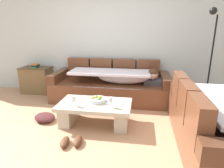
{
  "coord_description": "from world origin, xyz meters",
  "views": [
    {
      "loc": [
        0.9,
        -2.45,
        1.6
      ],
      "look_at": [
        0.36,
        1.02,
        0.55
      ],
      "focal_mm": 30.99,
      "sensor_mm": 36.0,
      "label": 1
    }
  ],
  "objects_px": {
    "coffee_table": "(95,111)",
    "crumpled_garment": "(45,117)",
    "wine_glass_near_left": "(74,99)",
    "side_cabinet": "(37,80)",
    "couch_near_window": "(213,125)",
    "book_stack_on_cabinet": "(35,66)",
    "open_magazine": "(115,102)",
    "fruit_bowl": "(97,100)",
    "pair_of_shoes": "(71,142)",
    "wine_glass_near_right": "(110,100)",
    "couch_along_wall": "(112,86)",
    "floor_lamp": "(210,52)"
  },
  "relations": [
    {
      "from": "wine_glass_near_right",
      "to": "floor_lamp",
      "type": "xyz_separation_m",
      "value": [
        1.8,
        1.37,
        0.62
      ]
    },
    {
      "from": "couch_along_wall",
      "to": "fruit_bowl",
      "type": "bearing_deg",
      "value": -94.11
    },
    {
      "from": "pair_of_shoes",
      "to": "wine_glass_near_right",
      "type": "bearing_deg",
      "value": 47.55
    },
    {
      "from": "couch_near_window",
      "to": "pair_of_shoes",
      "type": "bearing_deg",
      "value": 97.49
    },
    {
      "from": "wine_glass_near_left",
      "to": "fruit_bowl",
      "type": "bearing_deg",
      "value": 32.94
    },
    {
      "from": "coffee_table",
      "to": "open_magazine",
      "type": "bearing_deg",
      "value": 11.88
    },
    {
      "from": "couch_near_window",
      "to": "pair_of_shoes",
      "type": "relative_size",
      "value": 6.01
    },
    {
      "from": "book_stack_on_cabinet",
      "to": "crumpled_garment",
      "type": "xyz_separation_m",
      "value": [
        0.91,
        -1.42,
        -0.62
      ]
    },
    {
      "from": "couch_near_window",
      "to": "coffee_table",
      "type": "bearing_deg",
      "value": 77.12
    },
    {
      "from": "couch_near_window",
      "to": "wine_glass_near_right",
      "type": "xyz_separation_m",
      "value": [
        -1.44,
        0.26,
        0.16
      ]
    },
    {
      "from": "couch_near_window",
      "to": "book_stack_on_cabinet",
      "type": "xyz_separation_m",
      "value": [
        -3.54,
        1.79,
        0.35
      ]
    },
    {
      "from": "open_magazine",
      "to": "side_cabinet",
      "type": "bearing_deg",
      "value": 161.0
    },
    {
      "from": "open_magazine",
      "to": "side_cabinet",
      "type": "relative_size",
      "value": 0.39
    },
    {
      "from": "fruit_bowl",
      "to": "crumpled_garment",
      "type": "relative_size",
      "value": 0.7
    },
    {
      "from": "wine_glass_near_right",
      "to": "coffee_table",
      "type": "bearing_deg",
      "value": 155.16
    },
    {
      "from": "side_cabinet",
      "to": "book_stack_on_cabinet",
      "type": "relative_size",
      "value": 3.26
    },
    {
      "from": "pair_of_shoes",
      "to": "crumpled_garment",
      "type": "height_order",
      "value": "crumpled_garment"
    },
    {
      "from": "couch_near_window",
      "to": "coffee_table",
      "type": "distance_m",
      "value": 1.77
    },
    {
      "from": "couch_near_window",
      "to": "wine_glass_near_right",
      "type": "distance_m",
      "value": 1.47
    },
    {
      "from": "book_stack_on_cabinet",
      "to": "crumpled_garment",
      "type": "bearing_deg",
      "value": -57.2
    },
    {
      "from": "coffee_table",
      "to": "wine_glass_near_left",
      "type": "xyz_separation_m",
      "value": [
        -0.3,
        -0.16,
        0.26
      ]
    },
    {
      "from": "coffee_table",
      "to": "crumpled_garment",
      "type": "relative_size",
      "value": 3.0
    },
    {
      "from": "side_cabinet",
      "to": "crumpled_garment",
      "type": "xyz_separation_m",
      "value": [
        0.92,
        -1.42,
        -0.26
      ]
    },
    {
      "from": "open_magazine",
      "to": "floor_lamp",
      "type": "xyz_separation_m",
      "value": [
        1.75,
        1.17,
        0.73
      ]
    },
    {
      "from": "fruit_bowl",
      "to": "book_stack_on_cabinet",
      "type": "height_order",
      "value": "book_stack_on_cabinet"
    },
    {
      "from": "wine_glass_near_left",
      "to": "wine_glass_near_right",
      "type": "height_order",
      "value": "same"
    },
    {
      "from": "wine_glass_near_right",
      "to": "floor_lamp",
      "type": "distance_m",
      "value": 2.35
    },
    {
      "from": "coffee_table",
      "to": "wine_glass_near_right",
      "type": "xyz_separation_m",
      "value": [
        0.28,
        -0.13,
        0.26
      ]
    },
    {
      "from": "side_cabinet",
      "to": "crumpled_garment",
      "type": "height_order",
      "value": "side_cabinet"
    },
    {
      "from": "couch_near_window",
      "to": "wine_glass_near_right",
      "type": "bearing_deg",
      "value": 79.63
    },
    {
      "from": "wine_glass_near_left",
      "to": "open_magazine",
      "type": "relative_size",
      "value": 0.59
    },
    {
      "from": "coffee_table",
      "to": "fruit_bowl",
      "type": "height_order",
      "value": "fruit_bowl"
    },
    {
      "from": "floor_lamp",
      "to": "side_cabinet",
      "type": "bearing_deg",
      "value": 177.63
    },
    {
      "from": "couch_along_wall",
      "to": "floor_lamp",
      "type": "xyz_separation_m",
      "value": [
        1.97,
        0.06,
        0.79
      ]
    },
    {
      "from": "fruit_bowl",
      "to": "wine_glass_near_right",
      "type": "bearing_deg",
      "value": -36.75
    },
    {
      "from": "wine_glass_near_right",
      "to": "book_stack_on_cabinet",
      "type": "distance_m",
      "value": 2.61
    },
    {
      "from": "wine_glass_near_right",
      "to": "open_magazine",
      "type": "distance_m",
      "value": 0.24
    },
    {
      "from": "book_stack_on_cabinet",
      "to": "pair_of_shoes",
      "type": "bearing_deg",
      "value": -51.37
    },
    {
      "from": "floor_lamp",
      "to": "couch_near_window",
      "type": "bearing_deg",
      "value": -102.58
    },
    {
      "from": "coffee_table",
      "to": "pair_of_shoes",
      "type": "xyz_separation_m",
      "value": [
        -0.19,
        -0.64,
        -0.19
      ]
    },
    {
      "from": "couch_near_window",
      "to": "coffee_table",
      "type": "xyz_separation_m",
      "value": [
        -1.72,
        0.39,
        -0.1
      ]
    },
    {
      "from": "couch_along_wall",
      "to": "open_magazine",
      "type": "xyz_separation_m",
      "value": [
        0.22,
        -1.11,
        0.06
      ]
    },
    {
      "from": "couch_near_window",
      "to": "pair_of_shoes",
      "type": "distance_m",
      "value": 1.95
    },
    {
      "from": "open_magazine",
      "to": "side_cabinet",
      "type": "xyz_separation_m",
      "value": [
        -2.17,
        1.33,
        -0.06
      ]
    },
    {
      "from": "book_stack_on_cabinet",
      "to": "crumpled_garment",
      "type": "height_order",
      "value": "book_stack_on_cabinet"
    },
    {
      "from": "coffee_table",
      "to": "fruit_bowl",
      "type": "xyz_separation_m",
      "value": [
        0.03,
        0.05,
        0.18
      ]
    },
    {
      "from": "wine_glass_near_right",
      "to": "crumpled_garment",
      "type": "relative_size",
      "value": 0.42
    },
    {
      "from": "fruit_bowl",
      "to": "book_stack_on_cabinet",
      "type": "bearing_deg",
      "value": 144.11
    },
    {
      "from": "open_magazine",
      "to": "floor_lamp",
      "type": "height_order",
      "value": "floor_lamp"
    },
    {
      "from": "fruit_bowl",
      "to": "pair_of_shoes",
      "type": "xyz_separation_m",
      "value": [
        -0.22,
        -0.7,
        -0.38
      ]
    }
  ]
}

